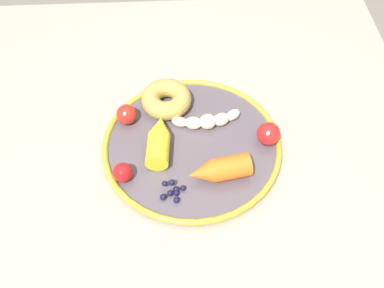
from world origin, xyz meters
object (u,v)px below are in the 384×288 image
Objects in this scene: blueberry_pile at (172,191)px; tomato_far at (126,114)px; tomato_mid at (268,133)px; carrot_orange at (219,170)px; plate at (192,145)px; tomato_near at (123,172)px; donut at (166,99)px; banana at (207,121)px; carrot_yellow at (159,140)px; dining_table at (176,177)px.

tomato_far is at bearing 116.40° from blueberry_pile.
tomato_far reaches higher than blueberry_pile.
carrot_orange is at bearing -141.75° from tomato_mid.
plate is 0.14m from tomato_near.
carrot_orange reaches higher than tomato_near.
blueberry_pile is 0.19m from tomato_far.
donut is 0.09m from tomato_far.
tomato_mid is 0.27m from tomato_far.
tomato_near reaches higher than banana.
tomato_mid reaches higher than carrot_yellow.
plate is 2.94× the size of carrot_orange.
carrot_yellow is (-0.10, 0.07, -0.00)m from carrot_orange.
blueberry_pile is at bearing -149.20° from tomato_mid.
tomato_near is (-0.08, -0.17, -0.00)m from donut.
donut is at bearing 81.58° from carrot_yellow.
tomato_far is (-0.17, 0.14, -0.00)m from carrot_orange.
dining_table is 22.39× the size of tomato_mid.
dining_table is at bearing -82.60° from donut.
tomato_near is (-0.16, -0.11, 0.01)m from banana.
carrot_orange is 0.17m from tomato_near.
tomato_mid reaches higher than donut.
carrot_orange is 1.03× the size of carrot_yellow.
carrot_yellow is 0.10m from donut.
plate is at bearing 29.06° from tomato_near.
donut is at bearing 117.08° from carrot_orange.
donut is (-0.01, 0.10, 0.13)m from dining_table.
tomato_near is 0.13m from tomato_far.
plate is at bearing -65.40° from donut.
carrot_orange reaches higher than donut.
blueberry_pile is at bearing -88.25° from donut.
carrot_orange is 0.13m from carrot_yellow.
carrot_yellow is 2.84× the size of tomato_far.
carrot_orange is at bearing 20.26° from blueberry_pile.
donut is (-0.05, 0.10, 0.02)m from plate.
tomato_far is at bearing 132.88° from carrot_yellow.
carrot_yellow is at bearing 145.83° from carrot_orange.
tomato_mid is at bearing -21.37° from banana.
tomato_far is (-0.26, 0.06, -0.00)m from tomato_mid.
banana is at bearing -6.42° from tomato_far.
tomato_near is (-0.09, 0.04, 0.01)m from blueberry_pile.
banana is at bearing -35.03° from donut.
tomato_far is at bearing 140.41° from carrot_orange.
tomato_mid reaches higher than plate.
blueberry_pile is 1.02× the size of tomato_mid.
blueberry_pile is at bearing -115.19° from banana.
blueberry_pile is 0.09m from tomato_near.
tomato_mid is 1.12× the size of tomato_far.
blueberry_pile is 1.28× the size of tomato_near.
banana is 0.17m from blueberry_pile.
donut is 2.84× the size of tomato_near.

